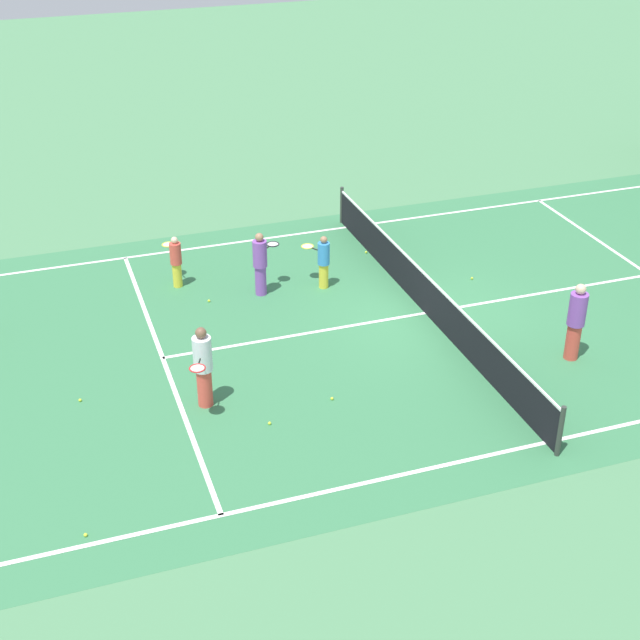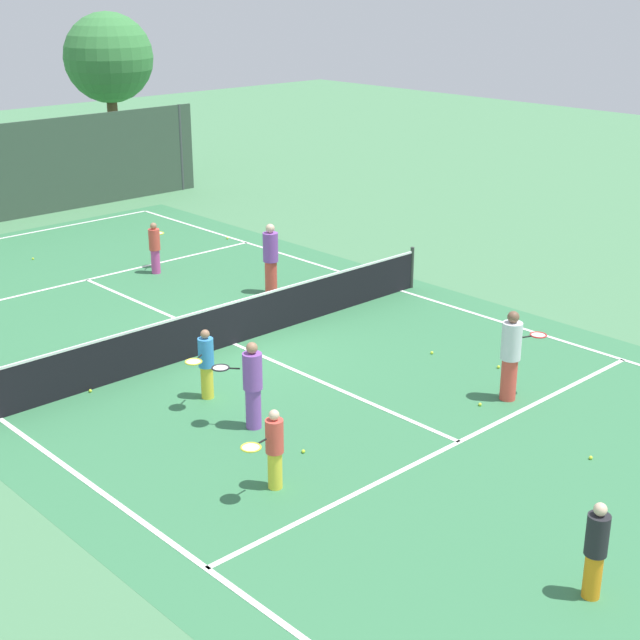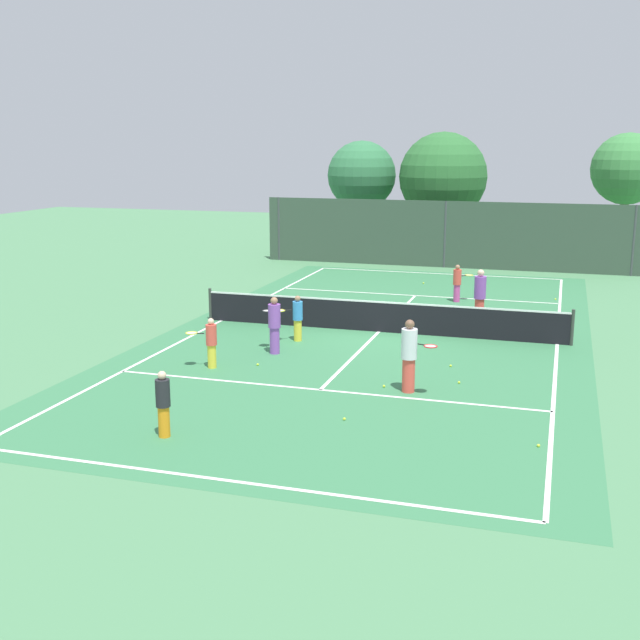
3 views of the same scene
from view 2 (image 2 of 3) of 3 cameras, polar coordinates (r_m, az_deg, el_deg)
The scene contains 21 objects.
ground_plane at distance 21.01m, azimuth -5.24°, elevation -1.46°, with size 80.00×80.00×0.00m, color #4C8456.
court_surface at distance 21.01m, azimuth -5.24°, elevation -1.46°, with size 13.00×25.00×0.01m.
tennis_net at distance 20.83m, azimuth -5.28°, elevation -0.16°, with size 11.90×0.10×1.10m.
tree_2 at distance 39.50m, azimuth -12.69°, elevation 15.20°, with size 3.52×3.52×6.41m.
player_0 at distance 24.04m, azimuth -3.01°, elevation 3.77°, with size 0.39×0.39×1.83m.
player_1 at distance 26.13m, azimuth -9.98°, elevation 4.38°, with size 0.78×0.78×1.43m.
player_2 at distance 13.03m, azimuth 16.37°, elevation -13.21°, with size 0.30×0.30×1.41m.
player_3 at distance 18.15m, azimuth -6.93°, elevation -2.62°, with size 0.86×0.64×1.41m.
player_4 at distance 18.27m, azimuth 11.50°, elevation -2.06°, with size 0.96×0.63×1.81m.
player_5 at distance 14.96m, azimuth -2.82°, elevation -7.78°, with size 0.87×0.42×1.37m.
player_6 at distance 16.86m, azimuth -4.14°, elevation -3.90°, with size 0.78×0.85×1.66m.
tennis_ball_0 at distance 16.74m, azimuth 16.09°, elevation -8.02°, with size 0.07×0.07×0.07m, color #CCE533.
tennis_ball_1 at distance 29.46m, azimuth -5.64°, elevation 4.96°, with size 0.07×0.07×0.07m, color #CCE533.
tennis_ball_2 at distance 19.99m, azimuth 10.77°, elevation -2.81°, with size 0.07×0.07×0.07m, color #CCE533.
tennis_ball_4 at distance 16.30m, azimuth -1.02°, elevation -7.96°, with size 0.07×0.07×0.07m, color #CCE533.
tennis_ball_5 at distance 20.51m, azimuth 6.80°, elevation -1.98°, with size 0.07×0.07×0.07m, color #CCE533.
tennis_ball_6 at distance 19.08m, azimuth -13.75°, elevation -4.19°, with size 0.07×0.07×0.07m, color #CCE533.
tennis_ball_7 at distance 24.16m, azimuth 3.04°, elevation 1.60°, with size 0.07×0.07×0.07m, color #CCE533.
tennis_ball_8 at distance 21.79m, azimuth -10.97°, elevation -0.86°, with size 0.07×0.07×0.07m, color #CCE533.
tennis_ball_9 at distance 28.39m, azimuth -17.01°, elevation 3.57°, with size 0.07×0.07×0.07m, color #CCE533.
tennis_ball_10 at distance 18.23m, azimuth 9.67°, elevation -5.06°, with size 0.07×0.07×0.07m, color #CCE533.
Camera 2 is at (-11.87, -15.52, 7.72)m, focal length 52.80 mm.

